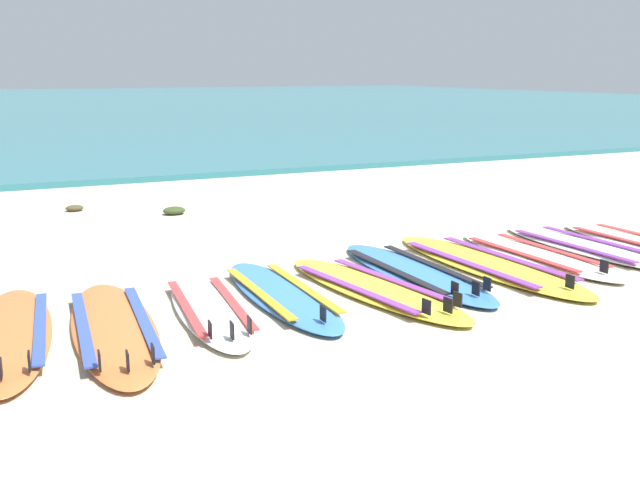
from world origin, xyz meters
The scene contains 14 objects.
ground_plane centered at (0.00, 0.00, 0.00)m, with size 80.00×80.00×0.00m, color #C1B599.
sea centered at (0.00, 36.66, 0.05)m, with size 80.00×60.00×0.10m, color teal.
surfboard_1 centered at (-2.56, -0.11, 0.04)m, with size 0.75×2.22×0.18m.
surfboard_2 centered at (-1.89, -0.27, 0.04)m, with size 0.73×2.29×0.18m.
surfboard_3 centered at (-1.17, -0.16, 0.04)m, with size 0.66×1.98×0.18m.
surfboard_4 centered at (-0.54, -0.04, 0.04)m, with size 0.56×2.11×0.18m.
surfboard_5 centered at (0.21, -0.21, 0.04)m, with size 0.90×2.30×0.18m.
surfboard_6 centered at (0.78, 0.08, 0.04)m, with size 0.59×2.29×0.18m.
surfboard_7 centered at (1.54, 0.02, 0.04)m, with size 0.77×2.60×0.18m.
surfboard_8 centered at (2.18, 0.09, 0.04)m, with size 0.59×2.15×0.18m.
surfboard_9 centered at (2.87, 0.15, 0.04)m, with size 0.65×2.25×0.18m.
surfboard_10 centered at (3.52, 0.08, 0.04)m, with size 0.54×2.01×0.18m.
seaweed_clump_mid_sand centered at (-1.55, 4.58, 0.04)m, with size 0.22×0.18×0.08m, color #4C4228.
seaweed_clump_by_the_boards centered at (-0.43, 3.80, 0.05)m, with size 0.28×0.23×0.10m, color #384723.
Camera 1 is at (-2.66, -5.29, 1.79)m, focal length 41.45 mm.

